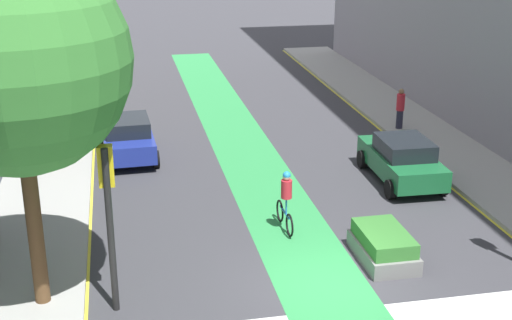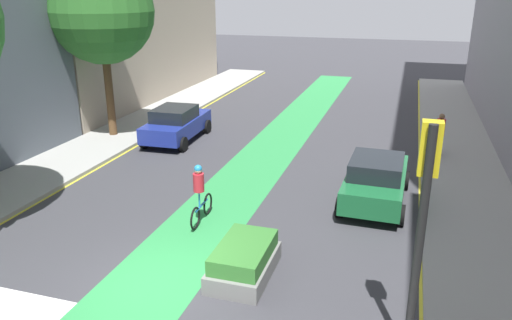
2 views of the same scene
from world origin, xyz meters
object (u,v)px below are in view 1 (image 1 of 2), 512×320
car_green_right_far (402,159)px  street_tree_far (28,10)px  pedestrian_sidewalk_right_a (400,108)px  street_tree_near (15,62)px  median_planter (383,246)px  cyclist_in_lane (286,199)px  car_blue_left_far (128,137)px  traffic_signal_near_left (108,197)px

car_green_right_far → street_tree_far: street_tree_far is taller
pedestrian_sidewalk_right_a → street_tree_far: size_ratio=0.22×
street_tree_near → street_tree_far: bearing=94.3°
street_tree_far → median_planter: size_ratio=3.50×
cyclist_in_lane → pedestrian_sidewalk_right_a: cyclist_in_lane is taller
street_tree_near → median_planter: street_tree_near is taller
pedestrian_sidewalk_right_a → street_tree_near: bearing=-140.2°
car_blue_left_far → cyclist_in_lane: 8.59m
car_blue_left_far → street_tree_near: bearing=-102.6°
pedestrian_sidewalk_right_a → car_blue_left_far: bearing=-175.1°
cyclist_in_lane → street_tree_near: 8.79m
car_blue_left_far → pedestrian_sidewalk_right_a: size_ratio=2.50×
traffic_signal_near_left → cyclist_in_lane: 6.25m
car_green_right_far → street_tree_far: size_ratio=0.55×
traffic_signal_near_left → street_tree_near: bearing=167.7°
traffic_signal_near_left → street_tree_near: size_ratio=0.49×
street_tree_far → traffic_signal_near_left: bearing=-76.7°
car_green_right_far → street_tree_far: 13.74m
car_green_right_far → street_tree_far: bearing=161.9°
traffic_signal_near_left → pedestrian_sidewalk_right_a: 16.81m
car_green_right_far → pedestrian_sidewalk_right_a: 5.78m
pedestrian_sidewalk_right_a → street_tree_far: bearing=-174.5°
car_green_right_far → street_tree_far: (-12.22, 3.99, 4.84)m
cyclist_in_lane → street_tree_far: 11.20m
car_green_right_far → pedestrian_sidewalk_right_a: size_ratio=2.49×
car_blue_left_far → median_planter: (6.47, -9.75, -0.40)m
cyclist_in_lane → pedestrian_sidewalk_right_a: size_ratio=1.09×
car_blue_left_far → pedestrian_sidewalk_right_a: (11.29, 0.98, 0.22)m
car_green_right_far → median_planter: car_green_right_far is taller
car_green_right_far → cyclist_in_lane: bearing=-148.1°
car_green_right_far → cyclist_in_lane: 5.70m
car_blue_left_far → street_tree_far: (-3.06, -0.41, 4.84)m
median_planter → traffic_signal_near_left: bearing=-172.1°
cyclist_in_lane → street_tree_near: (-6.65, -2.96, 4.94)m
car_green_right_far → median_planter: size_ratio=1.91×
car_blue_left_far → street_tree_near: 11.79m
car_blue_left_far → street_tree_near: size_ratio=0.52×
traffic_signal_near_left → median_planter: 7.55m
cyclist_in_lane → car_green_right_far: bearing=31.9°
car_green_right_far → median_planter: (-2.70, -5.36, -0.40)m
street_tree_near → median_planter: (8.78, 0.62, -5.51)m
street_tree_near → median_planter: bearing=4.0°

